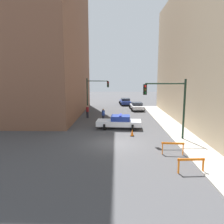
{
  "coord_description": "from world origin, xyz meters",
  "views": [
    {
      "loc": [
        0.02,
        -17.49,
        5.57
      ],
      "look_at": [
        -0.39,
        5.13,
        1.81
      ],
      "focal_mm": 35.0,
      "sensor_mm": 36.0,
      "label": 1
    }
  ],
  "objects_px": {
    "traffic_light_near": "(171,100)",
    "pedestrian_corner": "(87,111)",
    "traffic_light_far": "(94,90)",
    "pedestrian_crossing": "(103,115)",
    "police_car": "(119,122)",
    "parked_car_near": "(137,106)",
    "barrier_mid": "(173,146)",
    "barrier_front": "(191,163)",
    "parked_car_mid": "(125,101)",
    "traffic_cone": "(132,133)"
  },
  "relations": [
    {
      "from": "traffic_light_far",
      "to": "pedestrian_corner",
      "type": "distance_m",
      "value": 5.32
    },
    {
      "from": "parked_car_mid",
      "to": "barrier_mid",
      "type": "height_order",
      "value": "parked_car_mid"
    },
    {
      "from": "pedestrian_crossing",
      "to": "traffic_cone",
      "type": "height_order",
      "value": "pedestrian_crossing"
    },
    {
      "from": "parked_car_near",
      "to": "parked_car_mid",
      "type": "height_order",
      "value": "same"
    },
    {
      "from": "barrier_front",
      "to": "traffic_light_far",
      "type": "bearing_deg",
      "value": 109.65
    },
    {
      "from": "police_car",
      "to": "traffic_cone",
      "type": "height_order",
      "value": "police_car"
    },
    {
      "from": "pedestrian_crossing",
      "to": "barrier_front",
      "type": "xyz_separation_m",
      "value": [
        5.87,
        -14.1,
        -0.24
      ]
    },
    {
      "from": "pedestrian_crossing",
      "to": "pedestrian_corner",
      "type": "distance_m",
      "value": 3.54
    },
    {
      "from": "parked_car_mid",
      "to": "pedestrian_corner",
      "type": "bearing_deg",
      "value": -117.44
    },
    {
      "from": "parked_car_mid",
      "to": "parked_car_near",
      "type": "bearing_deg",
      "value": -80.4
    },
    {
      "from": "pedestrian_corner",
      "to": "barrier_mid",
      "type": "xyz_separation_m",
      "value": [
        7.89,
        -13.78,
        -0.24
      ]
    },
    {
      "from": "parked_car_near",
      "to": "traffic_light_near",
      "type": "bearing_deg",
      "value": -88.48
    },
    {
      "from": "traffic_light_far",
      "to": "traffic_cone",
      "type": "relative_size",
      "value": 7.93
    },
    {
      "from": "police_car",
      "to": "traffic_cone",
      "type": "xyz_separation_m",
      "value": [
        1.17,
        -2.99,
        -0.41
      ]
    },
    {
      "from": "parked_car_near",
      "to": "barrier_mid",
      "type": "distance_m",
      "value": 20.46
    },
    {
      "from": "traffic_light_far",
      "to": "traffic_cone",
      "type": "bearing_deg",
      "value": -70.39
    },
    {
      "from": "pedestrian_crossing",
      "to": "barrier_front",
      "type": "height_order",
      "value": "pedestrian_crossing"
    },
    {
      "from": "parked_car_near",
      "to": "traffic_light_far",
      "type": "bearing_deg",
      "value": -166.12
    },
    {
      "from": "traffic_light_far",
      "to": "barrier_mid",
      "type": "height_order",
      "value": "traffic_light_far"
    },
    {
      "from": "police_car",
      "to": "parked_car_near",
      "type": "xyz_separation_m",
      "value": [
        3.07,
        12.66,
        -0.05
      ]
    },
    {
      "from": "parked_car_near",
      "to": "pedestrian_crossing",
      "type": "relative_size",
      "value": 2.64
    },
    {
      "from": "barrier_front",
      "to": "traffic_light_near",
      "type": "bearing_deg",
      "value": 86.83
    },
    {
      "from": "pedestrian_corner",
      "to": "traffic_light_far",
      "type": "bearing_deg",
      "value": -46.25
    },
    {
      "from": "parked_car_mid",
      "to": "traffic_cone",
      "type": "relative_size",
      "value": 6.75
    },
    {
      "from": "parked_car_mid",
      "to": "barrier_mid",
      "type": "bearing_deg",
      "value": -89.59
    },
    {
      "from": "police_car",
      "to": "pedestrian_crossing",
      "type": "xyz_separation_m",
      "value": [
        -1.89,
        3.28,
        0.14
      ]
    },
    {
      "from": "police_car",
      "to": "barrier_front",
      "type": "distance_m",
      "value": 11.53
    },
    {
      "from": "traffic_light_far",
      "to": "pedestrian_corner",
      "type": "xyz_separation_m",
      "value": [
        -0.5,
        -4.65,
        -2.54
      ]
    },
    {
      "from": "traffic_light_far",
      "to": "parked_car_near",
      "type": "bearing_deg",
      "value": 16.71
    },
    {
      "from": "parked_car_near",
      "to": "parked_car_mid",
      "type": "relative_size",
      "value": 0.99
    },
    {
      "from": "pedestrian_crossing",
      "to": "barrier_mid",
      "type": "height_order",
      "value": "pedestrian_crossing"
    },
    {
      "from": "traffic_light_far",
      "to": "barrier_mid",
      "type": "xyz_separation_m",
      "value": [
        7.39,
        -18.42,
        -2.78
      ]
    },
    {
      "from": "parked_car_mid",
      "to": "pedestrian_crossing",
      "type": "height_order",
      "value": "pedestrian_crossing"
    },
    {
      "from": "traffic_light_far",
      "to": "parked_car_mid",
      "type": "distance_m",
      "value": 10.35
    },
    {
      "from": "traffic_light_near",
      "to": "pedestrian_crossing",
      "type": "bearing_deg",
      "value": 130.17
    },
    {
      "from": "traffic_light_near",
      "to": "pedestrian_corner",
      "type": "xyz_separation_m",
      "value": [
        -8.53,
        10.1,
        -2.67
      ]
    },
    {
      "from": "parked_car_mid",
      "to": "traffic_light_far",
      "type": "bearing_deg",
      "value": -125.27
    },
    {
      "from": "barrier_front",
      "to": "pedestrian_crossing",
      "type": "bearing_deg",
      "value": 112.6
    },
    {
      "from": "police_car",
      "to": "pedestrian_crossing",
      "type": "height_order",
      "value": "pedestrian_crossing"
    },
    {
      "from": "traffic_light_near",
      "to": "barrier_front",
      "type": "distance_m",
      "value": 7.32
    },
    {
      "from": "traffic_light_far",
      "to": "pedestrian_crossing",
      "type": "relative_size",
      "value": 3.13
    },
    {
      "from": "traffic_light_far",
      "to": "pedestrian_corner",
      "type": "height_order",
      "value": "traffic_light_far"
    },
    {
      "from": "barrier_mid",
      "to": "traffic_cone",
      "type": "relative_size",
      "value": 2.44
    },
    {
      "from": "police_car",
      "to": "pedestrian_corner",
      "type": "bearing_deg",
      "value": 38.49
    },
    {
      "from": "parked_car_mid",
      "to": "barrier_front",
      "type": "distance_m",
      "value": 30.12
    },
    {
      "from": "barrier_mid",
      "to": "pedestrian_crossing",
      "type": "bearing_deg",
      "value": 116.82
    },
    {
      "from": "traffic_light_near",
      "to": "police_car",
      "type": "relative_size",
      "value": 1.08
    },
    {
      "from": "traffic_light_far",
      "to": "police_car",
      "type": "relative_size",
      "value": 1.08
    },
    {
      "from": "traffic_light_far",
      "to": "police_car",
      "type": "xyz_separation_m",
      "value": [
        3.68,
        -10.63,
        -2.67
      ]
    },
    {
      "from": "pedestrian_corner",
      "to": "traffic_light_near",
      "type": "bearing_deg",
      "value": -179.93
    }
  ]
}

